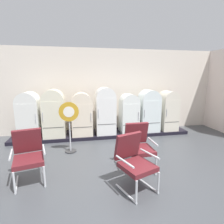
{
  "coord_description": "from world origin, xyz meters",
  "views": [
    {
      "loc": [
        -0.85,
        -3.16,
        2.14
      ],
      "look_at": [
        0.29,
        2.75,
        0.92
      ],
      "focal_mm": 28.39,
      "sensor_mm": 36.0,
      "label": 1
    }
  ],
  "objects_px": {
    "refrigerator_3": "(105,109)",
    "armchair_center": "(134,159)",
    "refrigerator_4": "(129,112)",
    "armchair_left": "(28,154)",
    "refrigerator_1": "(54,112)",
    "refrigerator_5": "(149,110)",
    "refrigerator_0": "(29,114)",
    "armchair_right": "(139,144)",
    "refrigerator_2": "(82,113)",
    "sign_stand": "(70,126)",
    "refrigerator_6": "(168,109)"
  },
  "relations": [
    {
      "from": "refrigerator_3",
      "to": "armchair_center",
      "type": "height_order",
      "value": "refrigerator_3"
    },
    {
      "from": "refrigerator_4",
      "to": "armchair_left",
      "type": "distance_m",
      "value": 3.75
    },
    {
      "from": "refrigerator_1",
      "to": "refrigerator_5",
      "type": "bearing_deg",
      "value": 0.04
    },
    {
      "from": "refrigerator_0",
      "to": "armchair_right",
      "type": "height_order",
      "value": "refrigerator_0"
    },
    {
      "from": "refrigerator_4",
      "to": "refrigerator_5",
      "type": "xyz_separation_m",
      "value": [
        0.76,
        0.0,
        0.07
      ]
    },
    {
      "from": "refrigerator_2",
      "to": "armchair_right",
      "type": "height_order",
      "value": "refrigerator_2"
    },
    {
      "from": "refrigerator_5",
      "to": "armchair_right",
      "type": "relative_size",
      "value": 1.45
    },
    {
      "from": "armchair_right",
      "to": "armchair_center",
      "type": "height_order",
      "value": "same"
    },
    {
      "from": "refrigerator_0",
      "to": "refrigerator_5",
      "type": "relative_size",
      "value": 0.99
    },
    {
      "from": "refrigerator_1",
      "to": "sign_stand",
      "type": "height_order",
      "value": "refrigerator_1"
    },
    {
      "from": "armchair_center",
      "to": "sign_stand",
      "type": "relative_size",
      "value": 0.73
    },
    {
      "from": "refrigerator_2",
      "to": "armchair_center",
      "type": "xyz_separation_m",
      "value": [
        0.89,
        -3.07,
        -0.31
      ]
    },
    {
      "from": "refrigerator_3",
      "to": "armchair_center",
      "type": "distance_m",
      "value": 3.11
    },
    {
      "from": "armchair_center",
      "to": "sign_stand",
      "type": "xyz_separation_m",
      "value": [
        -1.27,
        1.92,
        0.19
      ]
    },
    {
      "from": "refrigerator_4",
      "to": "sign_stand",
      "type": "xyz_separation_m",
      "value": [
        -2.06,
        -1.16,
        -0.09
      ]
    },
    {
      "from": "refrigerator_0",
      "to": "refrigerator_1",
      "type": "height_order",
      "value": "refrigerator_1"
    },
    {
      "from": "armchair_right",
      "to": "refrigerator_3",
      "type": "bearing_deg",
      "value": 100.26
    },
    {
      "from": "refrigerator_5",
      "to": "refrigerator_3",
      "type": "bearing_deg",
      "value": -179.91
    },
    {
      "from": "sign_stand",
      "to": "refrigerator_3",
      "type": "bearing_deg",
      "value": 44.21
    },
    {
      "from": "refrigerator_3",
      "to": "refrigerator_4",
      "type": "bearing_deg",
      "value": -0.11
    },
    {
      "from": "refrigerator_1",
      "to": "armchair_right",
      "type": "xyz_separation_m",
      "value": [
        2.17,
        -2.36,
        -0.38
      ]
    },
    {
      "from": "refrigerator_4",
      "to": "armchair_left",
      "type": "xyz_separation_m",
      "value": [
        -2.84,
        -2.42,
        -0.28
      ]
    },
    {
      "from": "refrigerator_2",
      "to": "refrigerator_3",
      "type": "xyz_separation_m",
      "value": [
        0.82,
        0.01,
        0.1
      ]
    },
    {
      "from": "refrigerator_0",
      "to": "refrigerator_5",
      "type": "distance_m",
      "value": 4.17
    },
    {
      "from": "refrigerator_1",
      "to": "sign_stand",
      "type": "xyz_separation_m",
      "value": [
        0.55,
        -1.16,
        -0.19
      ]
    },
    {
      "from": "refrigerator_3",
      "to": "refrigerator_6",
      "type": "distance_m",
      "value": 2.42
    },
    {
      "from": "sign_stand",
      "to": "armchair_right",
      "type": "bearing_deg",
      "value": -36.54
    },
    {
      "from": "refrigerator_0",
      "to": "armchair_left",
      "type": "distance_m",
      "value": 2.54
    },
    {
      "from": "refrigerator_3",
      "to": "refrigerator_1",
      "type": "bearing_deg",
      "value": 179.99
    },
    {
      "from": "refrigerator_0",
      "to": "refrigerator_1",
      "type": "xyz_separation_m",
      "value": [
        0.79,
        -0.03,
        0.04
      ]
    },
    {
      "from": "armchair_left",
      "to": "armchair_right",
      "type": "bearing_deg",
      "value": 1.6
    },
    {
      "from": "refrigerator_4",
      "to": "armchair_center",
      "type": "xyz_separation_m",
      "value": [
        -0.79,
        -3.08,
        -0.28
      ]
    },
    {
      "from": "refrigerator_0",
      "to": "refrigerator_3",
      "type": "height_order",
      "value": "refrigerator_3"
    },
    {
      "from": "refrigerator_3",
      "to": "armchair_left",
      "type": "height_order",
      "value": "refrigerator_3"
    },
    {
      "from": "refrigerator_5",
      "to": "sign_stand",
      "type": "relative_size",
      "value": 1.06
    },
    {
      "from": "refrigerator_5",
      "to": "armchair_center",
      "type": "relative_size",
      "value": 1.45
    },
    {
      "from": "armchair_right",
      "to": "armchair_left",
      "type": "bearing_deg",
      "value": -178.4
    },
    {
      "from": "refrigerator_1",
      "to": "armchair_left",
      "type": "xyz_separation_m",
      "value": [
        -0.23,
        -2.43,
        -0.38
      ]
    },
    {
      "from": "refrigerator_4",
      "to": "sign_stand",
      "type": "bearing_deg",
      "value": -150.7
    },
    {
      "from": "refrigerator_0",
      "to": "armchair_center",
      "type": "distance_m",
      "value": 4.07
    },
    {
      "from": "refrigerator_1",
      "to": "armchair_left",
      "type": "bearing_deg",
      "value": -95.35
    },
    {
      "from": "refrigerator_2",
      "to": "refrigerator_4",
      "type": "distance_m",
      "value": 1.69
    },
    {
      "from": "refrigerator_6",
      "to": "armchair_left",
      "type": "height_order",
      "value": "refrigerator_6"
    },
    {
      "from": "armchair_center",
      "to": "armchair_left",
      "type": "bearing_deg",
      "value": 162.29
    },
    {
      "from": "refrigerator_0",
      "to": "refrigerator_2",
      "type": "relative_size",
      "value": 1.03
    },
    {
      "from": "refrigerator_2",
      "to": "refrigerator_5",
      "type": "bearing_deg",
      "value": 0.18
    },
    {
      "from": "refrigerator_0",
      "to": "refrigerator_3",
      "type": "xyz_separation_m",
      "value": [
        2.53,
        -0.03,
        0.07
      ]
    },
    {
      "from": "refrigerator_2",
      "to": "armchair_left",
      "type": "height_order",
      "value": "refrigerator_2"
    },
    {
      "from": "refrigerator_6",
      "to": "armchair_right",
      "type": "distance_m",
      "value": 3.12
    },
    {
      "from": "refrigerator_6",
      "to": "refrigerator_0",
      "type": "bearing_deg",
      "value": 179.87
    }
  ]
}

